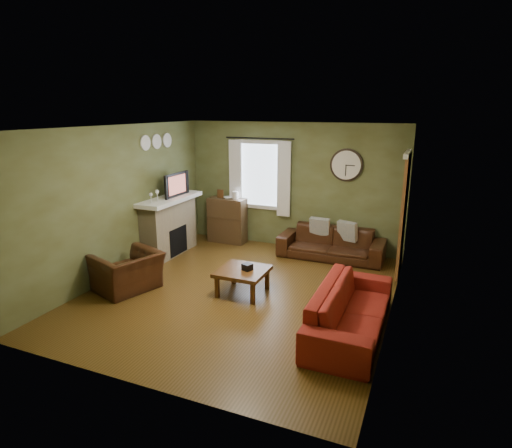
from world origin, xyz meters
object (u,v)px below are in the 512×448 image
at_px(bookshelf, 227,220).
at_px(sofa_brown, 331,243).
at_px(armchair, 128,272).
at_px(sofa_red, 351,309).
at_px(coffee_table, 243,281).

relative_size(bookshelf, sofa_brown, 0.48).
bearing_deg(armchair, sofa_red, 109.44).
relative_size(sofa_red, armchair, 2.23).
height_order(sofa_red, coffee_table, sofa_red).
bearing_deg(sofa_brown, sofa_red, -71.84).
xyz_separation_m(bookshelf, sofa_brown, (2.35, -0.16, -0.19)).
bearing_deg(sofa_red, bookshelf, 48.23).
bearing_deg(bookshelf, armchair, -96.36).
bearing_deg(armchair, coffee_table, 127.33).
xyz_separation_m(sofa_red, coffee_table, (-1.81, 0.55, -0.11)).
bearing_deg(armchair, bookshelf, -167.65).
relative_size(sofa_brown, coffee_table, 2.70).
relative_size(sofa_red, coffee_table, 2.85).
bearing_deg(coffee_table, sofa_brown, 67.50).
distance_m(sofa_brown, sofa_red, 2.90).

